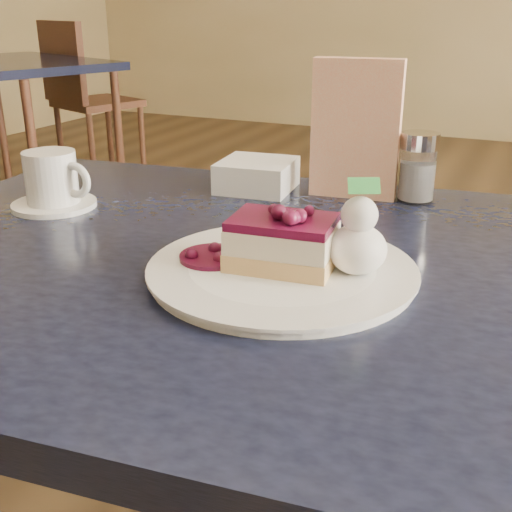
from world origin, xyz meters
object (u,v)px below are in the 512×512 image
at_px(bg_table_far_left, 23,192).
at_px(main_table, 292,318).
at_px(coffee_set, 53,183).
at_px(dessert_plate, 282,271).
at_px(cheesecake_slice, 282,243).

bearing_deg(bg_table_far_left, main_table, -19.24).
bearing_deg(coffee_set, main_table, -7.32).
bearing_deg(dessert_plate, coffee_set, 166.32).
relative_size(dessert_plate, coffee_set, 2.20).
distance_m(dessert_plate, bg_table_far_left, 3.01).
bearing_deg(main_table, bg_table_far_left, 134.96).
distance_m(coffee_set, bg_table_far_left, 2.65).
bearing_deg(cheesecake_slice, coffee_set, 160.15).
relative_size(cheesecake_slice, bg_table_far_left, 0.07).
xyz_separation_m(main_table, coffee_set, (-0.41, 0.05, 0.11)).
relative_size(coffee_set, bg_table_far_left, 0.07).
bearing_deg(coffee_set, cheesecake_slice, -13.68).
height_order(cheesecake_slice, coffee_set, coffee_set).
bearing_deg(bg_table_far_left, dessert_plate, -19.91).
relative_size(main_table, dessert_plate, 4.17).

